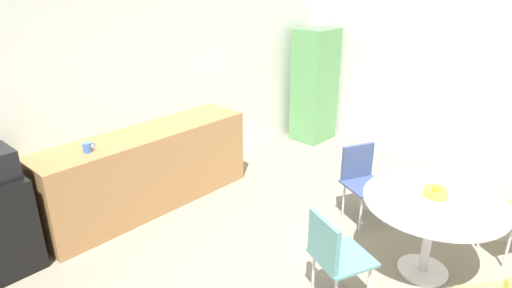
% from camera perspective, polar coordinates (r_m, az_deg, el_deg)
% --- Properties ---
extents(wall_back, '(6.00, 0.10, 2.60)m').
position_cam_1_polar(wall_back, '(5.25, -12.72, 7.91)').
color(wall_back, silver).
rests_on(wall_back, ground_plane).
extents(wall_side_right, '(0.10, 6.00, 2.60)m').
position_cam_1_polar(wall_side_right, '(6.12, 30.63, 7.36)').
color(wall_side_right, silver).
rests_on(wall_side_right, ground_plane).
extents(counter_block, '(2.45, 0.60, 0.90)m').
position_cam_1_polar(counter_block, '(5.00, -14.11, -3.30)').
color(counter_block, '#9E7042').
rests_on(counter_block, ground_plane).
extents(locker_cabinet, '(0.60, 0.50, 1.75)m').
position_cam_1_polar(locker_cabinet, '(6.81, 7.81, 7.72)').
color(locker_cabinet, '#599959').
rests_on(locker_cabinet, ground_plane).
extents(round_table, '(1.18, 1.18, 0.74)m').
position_cam_1_polar(round_table, '(4.00, 22.44, -8.41)').
color(round_table, silver).
rests_on(round_table, ground_plane).
extents(chair_navy, '(0.56, 0.56, 0.83)m').
position_cam_1_polar(chair_navy, '(4.70, 13.87, -3.97)').
color(chair_navy, silver).
rests_on(chair_navy, ground_plane).
extents(chair_teal, '(0.55, 0.55, 0.83)m').
position_cam_1_polar(chair_teal, '(3.46, 10.17, -13.89)').
color(chair_teal, silver).
rests_on(chair_teal, ground_plane).
extents(fruit_bowl, '(0.21, 0.21, 0.11)m').
position_cam_1_polar(fruit_bowl, '(3.98, 22.82, -5.91)').
color(fruit_bowl, gold).
rests_on(fruit_bowl, round_table).
extents(mug_white, '(0.13, 0.08, 0.09)m').
position_cam_1_polar(mug_white, '(4.45, -21.55, -0.45)').
color(mug_white, '#3F66BF').
rests_on(mug_white, counter_block).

